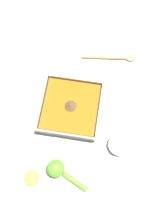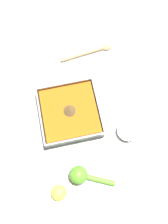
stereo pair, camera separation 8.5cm
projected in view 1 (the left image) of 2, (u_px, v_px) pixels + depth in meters
name	position (u px, v px, depth m)	size (l,w,h in m)	color
ground_plane	(79.00, 121.00, 0.87)	(4.00, 4.00, 0.00)	beige
square_dish	(71.00, 108.00, 0.86)	(0.23, 0.23, 0.06)	silver
spice_bowl	(119.00, 145.00, 0.83)	(0.08, 0.08, 0.03)	silver
lemon_squeezer	(58.00, 170.00, 0.79)	(0.16, 0.10, 0.07)	#6BC633
lemon_half	(32.00, 178.00, 0.79)	(0.06, 0.06, 0.03)	#EFDB4C
wooden_spoon	(112.00, 58.00, 0.94)	(0.23, 0.05, 0.01)	tan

